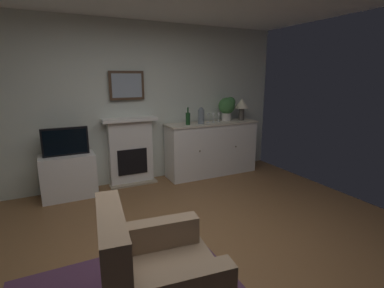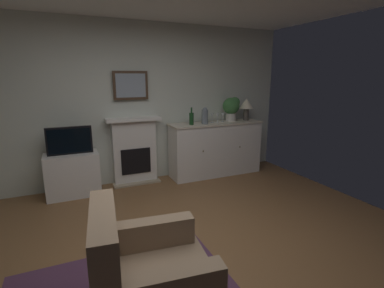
{
  "view_description": "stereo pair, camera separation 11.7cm",
  "coord_description": "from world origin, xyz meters",
  "px_view_note": "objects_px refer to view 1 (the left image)",
  "views": [
    {
      "loc": [
        -1.1,
        -2.2,
        1.74
      ],
      "look_at": [
        0.29,
        0.62,
        1.0
      ],
      "focal_mm": 26.78,
      "sensor_mm": 36.0,
      "label": 1
    },
    {
      "loc": [
        -0.99,
        -2.25,
        1.74
      ],
      "look_at": [
        0.29,
        0.62,
        1.0
      ],
      "focal_mm": 26.78,
      "sensor_mm": 36.0,
      "label": 2
    }
  ],
  "objects_px": {
    "wine_bottle": "(188,118)",
    "armchair": "(155,279)",
    "wine_glass_left": "(208,116)",
    "tv_set": "(65,142)",
    "wine_glass_center": "(213,115)",
    "table_lamp": "(242,105)",
    "wine_glass_right": "(219,115)",
    "tv_cabinet": "(69,176)",
    "framed_picture": "(127,86)",
    "fireplace_unit": "(131,151)",
    "potted_plant_small": "(227,107)",
    "sideboard_cabinet": "(212,148)",
    "vase_decorative": "(201,116)"
  },
  "relations": [
    {
      "from": "wine_bottle",
      "to": "armchair",
      "type": "relative_size",
      "value": 0.32
    },
    {
      "from": "wine_glass_left",
      "to": "tv_set",
      "type": "height_order",
      "value": "wine_glass_left"
    },
    {
      "from": "wine_glass_center",
      "to": "wine_bottle",
      "type": "bearing_deg",
      "value": -174.79
    },
    {
      "from": "armchair",
      "to": "table_lamp",
      "type": "bearing_deg",
      "value": 45.75
    },
    {
      "from": "tv_set",
      "to": "wine_glass_left",
      "type": "bearing_deg",
      "value": 0.03
    },
    {
      "from": "wine_glass_right",
      "to": "tv_cabinet",
      "type": "bearing_deg",
      "value": 179.73
    },
    {
      "from": "framed_picture",
      "to": "tv_cabinet",
      "type": "height_order",
      "value": "framed_picture"
    },
    {
      "from": "fireplace_unit",
      "to": "potted_plant_small",
      "type": "distance_m",
      "value": 1.89
    },
    {
      "from": "table_lamp",
      "to": "potted_plant_small",
      "type": "bearing_deg",
      "value": 171.03
    },
    {
      "from": "wine_glass_left",
      "to": "tv_cabinet",
      "type": "bearing_deg",
      "value": 179.46
    },
    {
      "from": "fireplace_unit",
      "to": "table_lamp",
      "type": "xyz_separation_m",
      "value": [
        2.05,
        -0.18,
        0.68
      ]
    },
    {
      "from": "framed_picture",
      "to": "wine_bottle",
      "type": "bearing_deg",
      "value": -16.15
    },
    {
      "from": "table_lamp",
      "to": "wine_bottle",
      "type": "height_order",
      "value": "table_lamp"
    },
    {
      "from": "fireplace_unit",
      "to": "wine_glass_center",
      "type": "height_order",
      "value": "wine_glass_center"
    },
    {
      "from": "wine_glass_center",
      "to": "tv_cabinet",
      "type": "relative_size",
      "value": 0.22
    },
    {
      "from": "wine_bottle",
      "to": "wine_glass_right",
      "type": "relative_size",
      "value": 1.76
    },
    {
      "from": "sideboard_cabinet",
      "to": "tv_set",
      "type": "distance_m",
      "value": 2.43
    },
    {
      "from": "table_lamp",
      "to": "armchair",
      "type": "height_order",
      "value": "table_lamp"
    },
    {
      "from": "sideboard_cabinet",
      "to": "tv_cabinet",
      "type": "distance_m",
      "value": 2.4
    },
    {
      "from": "wine_bottle",
      "to": "vase_decorative",
      "type": "relative_size",
      "value": 1.03
    },
    {
      "from": "sideboard_cabinet",
      "to": "tv_set",
      "type": "height_order",
      "value": "tv_set"
    },
    {
      "from": "tv_cabinet",
      "to": "armchair",
      "type": "xyz_separation_m",
      "value": [
        0.39,
        -2.72,
        0.06
      ]
    },
    {
      "from": "vase_decorative",
      "to": "armchair",
      "type": "bearing_deg",
      "value": -123.55
    },
    {
      "from": "framed_picture",
      "to": "potted_plant_small",
      "type": "height_order",
      "value": "framed_picture"
    },
    {
      "from": "framed_picture",
      "to": "wine_bottle",
      "type": "distance_m",
      "value": 1.11
    },
    {
      "from": "sideboard_cabinet",
      "to": "potted_plant_small",
      "type": "height_order",
      "value": "potted_plant_small"
    },
    {
      "from": "framed_picture",
      "to": "wine_glass_right",
      "type": "bearing_deg",
      "value": -8.0
    },
    {
      "from": "sideboard_cabinet",
      "to": "table_lamp",
      "type": "relative_size",
      "value": 4.19
    },
    {
      "from": "fireplace_unit",
      "to": "sideboard_cabinet",
      "type": "distance_m",
      "value": 1.44
    },
    {
      "from": "framed_picture",
      "to": "armchair",
      "type": "bearing_deg",
      "value": -101.25
    },
    {
      "from": "sideboard_cabinet",
      "to": "potted_plant_small",
      "type": "distance_m",
      "value": 0.81
    },
    {
      "from": "fireplace_unit",
      "to": "tv_set",
      "type": "bearing_deg",
      "value": -169.23
    },
    {
      "from": "table_lamp",
      "to": "potted_plant_small",
      "type": "relative_size",
      "value": 0.93
    },
    {
      "from": "framed_picture",
      "to": "wine_glass_right",
      "type": "xyz_separation_m",
      "value": [
        1.56,
        -0.22,
        -0.53
      ]
    },
    {
      "from": "wine_glass_left",
      "to": "tv_set",
      "type": "distance_m",
      "value": 2.33
    },
    {
      "from": "framed_picture",
      "to": "tv_set",
      "type": "relative_size",
      "value": 0.89
    },
    {
      "from": "table_lamp",
      "to": "tv_cabinet",
      "type": "bearing_deg",
      "value": 179.72
    },
    {
      "from": "fireplace_unit",
      "to": "wine_glass_right",
      "type": "distance_m",
      "value": 1.66
    },
    {
      "from": "wine_glass_right",
      "to": "tv_cabinet",
      "type": "distance_m",
      "value": 2.65
    },
    {
      "from": "table_lamp",
      "to": "fireplace_unit",
      "type": "bearing_deg",
      "value": 175.06
    },
    {
      "from": "vase_decorative",
      "to": "armchair",
      "type": "relative_size",
      "value": 0.31
    },
    {
      "from": "potted_plant_small",
      "to": "wine_glass_center",
      "type": "bearing_deg",
      "value": -171.9
    },
    {
      "from": "tv_set",
      "to": "vase_decorative",
      "type": "bearing_deg",
      "value": -1.11
    },
    {
      "from": "sideboard_cabinet",
      "to": "wine_glass_center",
      "type": "height_order",
      "value": "wine_glass_center"
    },
    {
      "from": "fireplace_unit",
      "to": "tv_set",
      "type": "height_order",
      "value": "fireplace_unit"
    },
    {
      "from": "vase_decorative",
      "to": "tv_cabinet",
      "type": "height_order",
      "value": "vase_decorative"
    },
    {
      "from": "table_lamp",
      "to": "tv_set",
      "type": "relative_size",
      "value": 0.65
    },
    {
      "from": "wine_bottle",
      "to": "wine_glass_left",
      "type": "distance_m",
      "value": 0.41
    },
    {
      "from": "framed_picture",
      "to": "sideboard_cabinet",
      "type": "distance_m",
      "value": 1.83
    },
    {
      "from": "fireplace_unit",
      "to": "sideboard_cabinet",
      "type": "bearing_deg",
      "value": -7.1
    }
  ]
}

